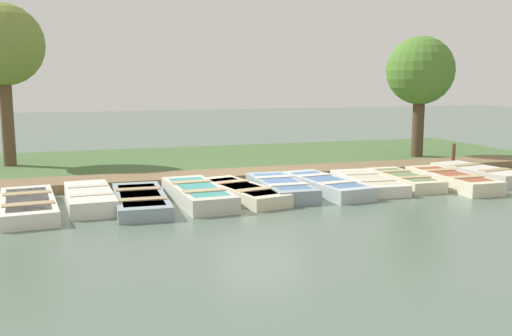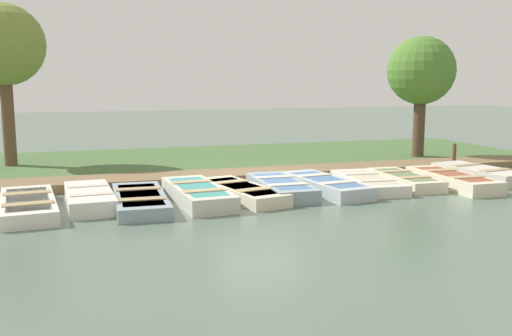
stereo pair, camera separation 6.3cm
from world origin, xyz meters
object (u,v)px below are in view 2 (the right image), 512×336
rowboat_4 (197,194)px  park_tree_left (421,72)px  rowboat_2 (89,198)px  rowboat_3 (140,200)px  rowboat_1 (28,205)px  rowboat_10 (452,180)px  rowboat_5 (242,191)px  rowboat_7 (325,185)px  rowboat_8 (368,182)px  rowboat_9 (404,180)px  mooring_post_far (454,156)px  park_tree_far_left (3,47)px  rowboat_6 (281,187)px  rowboat_11 (480,174)px

rowboat_4 → park_tree_left: bearing=113.5°
rowboat_2 → rowboat_3: (0.46, 1.16, -0.04)m
rowboat_1 → rowboat_10: size_ratio=1.07×
rowboat_10 → park_tree_left: 6.29m
park_tree_left → rowboat_5: bearing=-60.3°
rowboat_3 → rowboat_7: 5.03m
rowboat_2 → rowboat_8: size_ratio=0.98×
rowboat_9 → mooring_post_far: size_ratio=3.28×
rowboat_8 → rowboat_10: size_ratio=0.94×
rowboat_1 → rowboat_3: (0.14, 2.53, -0.01)m
rowboat_4 → rowboat_5: size_ratio=0.99×
rowboat_1 → rowboat_10: bearing=83.5°
rowboat_4 → rowboat_10: (0.20, 7.32, -0.01)m
mooring_post_far → park_tree_far_left: bearing=-106.9°
rowboat_1 → rowboat_9: (-0.38, 10.09, -0.01)m
rowboat_10 → rowboat_6: bearing=-95.0°
park_tree_left → rowboat_3: bearing=-65.5°
rowboat_7 → rowboat_11: rowboat_11 is taller
rowboat_4 → rowboat_2: bearing=-100.9°
rowboat_9 → rowboat_11: rowboat_11 is taller
rowboat_3 → rowboat_11: size_ratio=1.10×
rowboat_1 → rowboat_10: (0.20, 11.28, 0.02)m
rowboat_7 → rowboat_10: 3.76m
rowboat_3 → park_tree_left: bearing=116.1°
park_tree_far_left → park_tree_left: 14.66m
rowboat_4 → mooring_post_far: mooring_post_far is taller
rowboat_6 → park_tree_left: park_tree_left is taller
rowboat_11 → rowboat_6: bearing=-97.7°
rowboat_6 → rowboat_11: bearing=92.0°
rowboat_6 → rowboat_9: size_ratio=1.08×
mooring_post_far → rowboat_2: bearing=-79.3°
mooring_post_far → park_tree_left: (-2.24, 0.04, 2.84)m
rowboat_1 → rowboat_11: rowboat_11 is taller
rowboat_8 → rowboat_10: (0.51, 2.40, 0.03)m
rowboat_9 → park_tree_far_left: size_ratio=0.52×
rowboat_3 → rowboat_9: size_ratio=1.17×
rowboat_7 → mooring_post_far: 6.32m
rowboat_8 → mooring_post_far: (-2.29, 4.51, 0.28)m
rowboat_2 → rowboat_1: bearing=-79.7°
rowboat_9 → rowboat_10: 1.33m
rowboat_1 → rowboat_3: rowboat_1 is taller
rowboat_3 → rowboat_6: (-0.43, 3.75, 0.02)m
rowboat_10 → mooring_post_far: 3.52m
rowboat_3 → rowboat_9: rowboat_9 is taller
rowboat_8 → rowboat_4: bearing=-81.9°
mooring_post_far → park_tree_far_left: size_ratio=0.16×
rowboat_11 → rowboat_8: bearing=-97.5°
rowboat_1 → rowboat_3: size_ratio=1.03×
rowboat_4 → rowboat_8: bearing=90.1°
rowboat_8 → park_tree_left: bearing=139.3°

